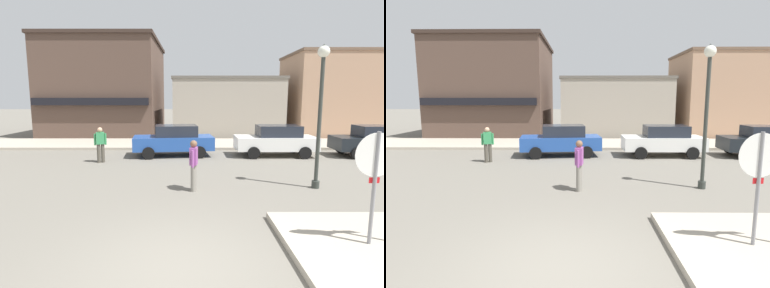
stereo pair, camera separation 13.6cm
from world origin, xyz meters
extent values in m
plane|color=#6B665B|center=(0.00, 0.00, 0.00)|extent=(160.00, 160.00, 0.00)
cube|color=#A89E8C|center=(0.00, 14.05, 0.07)|extent=(80.00, 4.00, 0.15)
cylinder|color=gray|center=(3.63, 0.73, 1.15)|extent=(0.07, 0.07, 2.30)
cylinder|color=red|center=(3.63, 0.75, 1.87)|extent=(0.76, 0.05, 0.76)
cylinder|color=white|center=(3.63, 0.73, 1.87)|extent=(0.82, 0.05, 0.82)
cube|color=red|center=(3.63, 0.74, 1.39)|extent=(0.20, 0.02, 0.11)
cylinder|color=#333833|center=(4.29, 4.81, 2.10)|extent=(0.12, 0.12, 4.20)
cylinder|color=#333833|center=(4.29, 4.81, 0.12)|extent=(0.24, 0.24, 0.24)
sphere|color=white|center=(4.29, 4.81, 4.31)|extent=(0.36, 0.36, 0.36)
cone|color=#333833|center=(4.29, 4.81, 4.45)|extent=(0.32, 0.32, 0.18)
cube|color=#234C9E|center=(-0.70, 10.45, 0.67)|extent=(4.16, 2.13, 0.66)
cube|color=#1E232D|center=(-0.55, 10.46, 1.28)|extent=(2.22, 1.61, 0.56)
cylinder|color=black|center=(-1.83, 9.47, 0.30)|extent=(0.62, 0.24, 0.60)
cylinder|color=black|center=(-2.02, 11.16, 0.30)|extent=(0.62, 0.24, 0.60)
cylinder|color=black|center=(0.63, 9.74, 0.30)|extent=(0.62, 0.24, 0.60)
cylinder|color=black|center=(0.44, 11.43, 0.30)|extent=(0.62, 0.24, 0.60)
cube|color=white|center=(4.47, 10.41, 0.67)|extent=(4.00, 1.71, 0.66)
cube|color=#1E232D|center=(4.62, 10.41, 1.28)|extent=(2.08, 1.40, 0.56)
cylinder|color=black|center=(3.23, 9.56, 0.30)|extent=(0.60, 0.18, 0.60)
cylinder|color=black|center=(3.23, 11.26, 0.30)|extent=(0.60, 0.18, 0.60)
cylinder|color=black|center=(5.71, 9.56, 0.30)|extent=(0.60, 0.18, 0.60)
cylinder|color=black|center=(5.71, 11.26, 0.30)|extent=(0.60, 0.18, 0.60)
cube|color=black|center=(9.46, 10.28, 0.67)|extent=(4.06, 1.84, 0.66)
cube|color=#1E232D|center=(9.61, 10.27, 1.28)|extent=(2.13, 1.47, 0.56)
cylinder|color=black|center=(8.19, 9.47, 0.30)|extent=(0.61, 0.20, 0.60)
cylinder|color=black|center=(8.25, 11.17, 0.30)|extent=(0.61, 0.20, 0.60)
cylinder|color=#4C473D|center=(-3.98, 8.74, 0.42)|extent=(0.16, 0.16, 0.85)
cylinder|color=#4C473D|center=(-3.82, 8.80, 0.42)|extent=(0.16, 0.16, 0.85)
cube|color=#338C51|center=(-3.90, 8.77, 1.12)|extent=(0.41, 0.33, 0.54)
sphere|color=tan|center=(-3.90, 8.77, 1.50)|extent=(0.22, 0.22, 0.22)
cylinder|color=#338C51|center=(-4.12, 8.70, 1.07)|extent=(0.11, 0.11, 0.52)
cylinder|color=#338C51|center=(-3.68, 8.85, 1.07)|extent=(0.11, 0.11, 0.52)
cylinder|color=gray|center=(0.29, 4.44, 0.42)|extent=(0.16, 0.16, 0.85)
cylinder|color=gray|center=(0.32, 4.62, 0.42)|extent=(0.16, 0.16, 0.85)
cube|color=#994C99|center=(0.31, 4.53, 1.12)|extent=(0.27, 0.39, 0.54)
sphere|color=brown|center=(0.31, 4.53, 1.50)|extent=(0.22, 0.22, 0.22)
cylinder|color=#994C99|center=(0.27, 4.30, 1.07)|extent=(0.10, 0.10, 0.52)
cylinder|color=#994C99|center=(0.34, 4.76, 1.07)|extent=(0.10, 0.10, 0.52)
cube|color=brown|center=(-6.66, 20.57, 3.60)|extent=(8.34, 9.05, 7.20)
cube|color=black|center=(-6.66, 15.90, 2.70)|extent=(7.92, 0.40, 0.50)
cube|color=#352721|center=(-6.66, 20.57, 7.32)|extent=(8.59, 9.32, 0.24)
cube|color=#9E9384|center=(2.94, 19.58, 2.14)|extent=(8.11, 5.87, 4.28)
cube|color=#5E584F|center=(2.94, 19.58, 4.38)|extent=(8.27, 5.98, 0.20)
cube|color=tan|center=(11.48, 19.25, 3.07)|extent=(7.14, 5.75, 6.15)
cube|color=brown|center=(11.48, 19.25, 6.25)|extent=(7.28, 5.87, 0.20)
camera|label=1|loc=(0.26, -4.63, 2.88)|focal=28.00mm
camera|label=2|loc=(0.39, -4.63, 2.88)|focal=28.00mm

